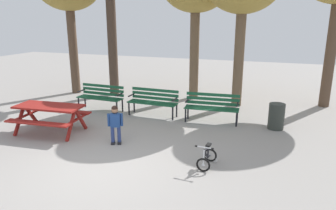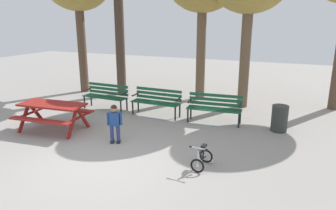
{
  "view_description": "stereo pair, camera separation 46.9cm",
  "coord_description": "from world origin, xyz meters",
  "px_view_note": "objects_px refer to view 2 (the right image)",
  "views": [
    {
      "loc": [
        3.34,
        -5.23,
        3.05
      ],
      "look_at": [
        0.69,
        2.2,
        0.85
      ],
      "focal_mm": 33.73,
      "sensor_mm": 36.0,
      "label": 1
    },
    {
      "loc": [
        3.77,
        -5.06,
        3.05
      ],
      "look_at": [
        0.69,
        2.2,
        0.85
      ],
      "focal_mm": 33.73,
      "sensor_mm": 36.0,
      "label": 2
    }
  ],
  "objects_px": {
    "child_standing": "(114,121)",
    "kids_bicycle": "(202,158)",
    "park_bench_right": "(215,106)",
    "picnic_table": "(53,110)",
    "park_bench_left": "(157,100)",
    "park_bench_far_left": "(106,94)",
    "trash_bin": "(280,118)"
  },
  "relations": [
    {
      "from": "park_bench_left",
      "to": "kids_bicycle",
      "type": "height_order",
      "value": "park_bench_left"
    },
    {
      "from": "park_bench_right",
      "to": "trash_bin",
      "type": "relative_size",
      "value": 2.23
    },
    {
      "from": "child_standing",
      "to": "picnic_table",
      "type": "bearing_deg",
      "value": 176.25
    },
    {
      "from": "child_standing",
      "to": "kids_bicycle",
      "type": "bearing_deg",
      "value": -10.53
    },
    {
      "from": "picnic_table",
      "to": "park_bench_left",
      "type": "relative_size",
      "value": 1.19
    },
    {
      "from": "park_bench_right",
      "to": "trash_bin",
      "type": "height_order",
      "value": "park_bench_right"
    },
    {
      "from": "picnic_table",
      "to": "kids_bicycle",
      "type": "xyz_separation_m",
      "value": [
        4.48,
        -0.58,
        -0.39
      ]
    },
    {
      "from": "park_bench_right",
      "to": "park_bench_left",
      "type": "bearing_deg",
      "value": -179.97
    },
    {
      "from": "picnic_table",
      "to": "park_bench_far_left",
      "type": "height_order",
      "value": "park_bench_far_left"
    },
    {
      "from": "child_standing",
      "to": "park_bench_right",
      "type": "bearing_deg",
      "value": 53.39
    },
    {
      "from": "picnic_table",
      "to": "park_bench_left",
      "type": "distance_m",
      "value": 3.15
    },
    {
      "from": "park_bench_right",
      "to": "picnic_table",
      "type": "bearing_deg",
      "value": -148.89
    },
    {
      "from": "child_standing",
      "to": "trash_bin",
      "type": "height_order",
      "value": "child_standing"
    },
    {
      "from": "kids_bicycle",
      "to": "trash_bin",
      "type": "xyz_separation_m",
      "value": [
        1.31,
        2.95,
        0.17
      ]
    },
    {
      "from": "park_bench_left",
      "to": "child_standing",
      "type": "distance_m",
      "value": 2.52
    },
    {
      "from": "picnic_table",
      "to": "child_standing",
      "type": "relative_size",
      "value": 1.93
    },
    {
      "from": "picnic_table",
      "to": "trash_bin",
      "type": "relative_size",
      "value": 2.61
    },
    {
      "from": "park_bench_left",
      "to": "trash_bin",
      "type": "height_order",
      "value": "park_bench_left"
    },
    {
      "from": "park_bench_left",
      "to": "trash_bin",
      "type": "bearing_deg",
      "value": -0.22
    },
    {
      "from": "picnic_table",
      "to": "child_standing",
      "type": "distance_m",
      "value": 2.08
    },
    {
      "from": "park_bench_left",
      "to": "park_bench_right",
      "type": "distance_m",
      "value": 1.89
    },
    {
      "from": "park_bench_far_left",
      "to": "trash_bin",
      "type": "height_order",
      "value": "park_bench_far_left"
    },
    {
      "from": "picnic_table",
      "to": "kids_bicycle",
      "type": "distance_m",
      "value": 4.53
    },
    {
      "from": "kids_bicycle",
      "to": "trash_bin",
      "type": "bearing_deg",
      "value": 66.05
    },
    {
      "from": "trash_bin",
      "to": "park_bench_left",
      "type": "bearing_deg",
      "value": 179.78
    },
    {
      "from": "park_bench_far_left",
      "to": "trash_bin",
      "type": "xyz_separation_m",
      "value": [
        5.63,
        0.0,
        -0.14
      ]
    },
    {
      "from": "picnic_table",
      "to": "child_standing",
      "type": "bearing_deg",
      "value": -3.75
    },
    {
      "from": "picnic_table",
      "to": "park_bench_right",
      "type": "height_order",
      "value": "park_bench_right"
    },
    {
      "from": "picnic_table",
      "to": "park_bench_far_left",
      "type": "relative_size",
      "value": 1.18
    },
    {
      "from": "park_bench_far_left",
      "to": "park_bench_left",
      "type": "relative_size",
      "value": 1.0
    },
    {
      "from": "park_bench_far_left",
      "to": "trash_bin",
      "type": "bearing_deg",
      "value": 0.01
    },
    {
      "from": "kids_bicycle",
      "to": "trash_bin",
      "type": "relative_size",
      "value": 0.79
    }
  ]
}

